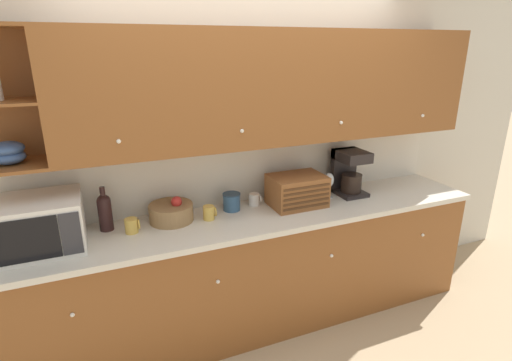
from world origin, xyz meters
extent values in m
plane|color=tan|center=(0.00, 0.00, 0.00)|extent=(24.00, 24.00, 0.00)
cube|color=beige|center=(0.00, 0.03, 1.30)|extent=(5.86, 0.06, 2.60)
cube|color=brown|center=(0.00, -0.30, 0.44)|extent=(3.46, 0.59, 0.89)
cube|color=silver|center=(0.00, -0.31, 0.91)|extent=(3.48, 0.62, 0.04)
sphere|color=white|center=(-1.30, -0.60, 0.64)|extent=(0.03, 0.03, 0.03)
sphere|color=white|center=(-0.43, -0.60, 0.64)|extent=(0.03, 0.03, 0.03)
sphere|color=white|center=(0.43, -0.60, 0.64)|extent=(0.03, 0.03, 0.03)
sphere|color=white|center=(1.30, -0.60, 0.64)|extent=(0.03, 0.03, 0.03)
cube|color=silver|center=(0.00, -0.01, 1.18)|extent=(3.46, 0.01, 0.50)
cube|color=brown|center=(0.21, -0.19, 1.82)|extent=(3.04, 0.37, 0.77)
cube|color=brown|center=(-1.52, -0.01, 1.82)|extent=(0.42, 0.02, 0.77)
cube|color=brown|center=(-1.52, -0.19, 1.44)|extent=(0.42, 0.37, 0.02)
sphere|color=white|center=(-0.93, -0.38, 1.57)|extent=(0.03, 0.03, 0.03)
sphere|color=white|center=(-0.17, -0.38, 1.57)|extent=(0.03, 0.03, 0.03)
sphere|color=white|center=(0.59, -0.38, 1.57)|extent=(0.03, 0.03, 0.03)
sphere|color=white|center=(1.35, -0.38, 1.57)|extent=(0.03, 0.03, 0.03)
ellipsoid|color=#3D5B93|center=(-1.52, -0.19, 1.49)|extent=(0.18, 0.18, 0.08)
ellipsoid|color=#3D5B93|center=(-1.52, -0.19, 1.54)|extent=(0.18, 0.18, 0.08)
cube|color=silver|center=(-1.42, -0.27, 1.09)|extent=(0.49, 0.42, 0.32)
cube|color=black|center=(-1.47, -0.48, 1.09)|extent=(0.34, 0.01, 0.25)
cube|color=#2D2D33|center=(-1.25, -0.48, 1.09)|extent=(0.11, 0.01, 0.25)
cylinder|color=black|center=(-1.05, -0.15, 1.03)|extent=(0.09, 0.09, 0.20)
sphere|color=black|center=(-1.05, -0.15, 1.13)|extent=(0.09, 0.09, 0.09)
cylinder|color=black|center=(-1.05, -0.15, 1.20)|extent=(0.03, 0.03, 0.07)
cylinder|color=gold|center=(-0.90, -0.26, 0.98)|extent=(0.08, 0.08, 0.10)
torus|color=gold|center=(-0.86, -0.26, 0.98)|extent=(0.01, 0.07, 0.07)
cylinder|color=#937047|center=(-0.63, -0.17, 0.99)|extent=(0.30, 0.30, 0.12)
sphere|color=red|center=(-0.59, -0.20, 1.07)|extent=(0.08, 0.08, 0.08)
cylinder|color=gold|center=(-0.38, -0.25, 0.98)|extent=(0.08, 0.08, 0.10)
torus|color=gold|center=(-0.33, -0.25, 0.98)|extent=(0.01, 0.07, 0.07)
cylinder|color=#33567A|center=(-0.17, -0.15, 0.99)|extent=(0.13, 0.13, 0.12)
cylinder|color=navy|center=(-0.17, -0.15, 1.06)|extent=(0.13, 0.13, 0.01)
cylinder|color=silver|center=(0.01, -0.14, 0.98)|extent=(0.08, 0.08, 0.09)
torus|color=silver|center=(0.06, -0.14, 0.98)|extent=(0.01, 0.06, 0.06)
cube|color=brown|center=(0.32, -0.25, 1.05)|extent=(0.41, 0.30, 0.24)
cube|color=#4B2C16|center=(0.32, -0.41, 0.97)|extent=(0.38, 0.01, 0.02)
cube|color=#4B2C16|center=(0.32, -0.41, 1.01)|extent=(0.38, 0.01, 0.02)
cube|color=#4B2C16|center=(0.32, -0.41, 1.05)|extent=(0.38, 0.01, 0.02)
cube|color=#4B2C16|center=(0.32, -0.41, 1.09)|extent=(0.38, 0.01, 0.02)
cube|color=#4B2C16|center=(0.32, -0.41, 1.12)|extent=(0.38, 0.01, 0.02)
cylinder|color=silver|center=(0.63, -0.21, 0.93)|extent=(0.07, 0.07, 0.01)
cylinder|color=silver|center=(0.63, -0.21, 0.98)|extent=(0.01, 0.01, 0.08)
ellipsoid|color=silver|center=(0.63, -0.21, 1.08)|extent=(0.08, 0.08, 0.12)
cube|color=black|center=(0.83, -0.21, 0.94)|extent=(0.22, 0.26, 0.03)
cylinder|color=black|center=(0.83, -0.23, 1.03)|extent=(0.17, 0.17, 0.15)
cube|color=black|center=(0.83, -0.11, 1.11)|extent=(0.22, 0.06, 0.37)
cube|color=black|center=(0.83, -0.21, 1.26)|extent=(0.22, 0.26, 0.08)
camera|label=1|loc=(-1.07, -2.76, 2.09)|focal=28.00mm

